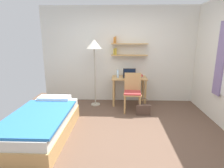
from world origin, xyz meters
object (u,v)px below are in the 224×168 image
bed (42,124)px  handbag (143,109)px  laptop (129,75)px  water_bottle (118,74)px  desk (129,83)px  desk_chair (132,91)px  standing_lamp (94,48)px  book_stack (140,76)px

bed → handbag: (1.96, 1.07, -0.10)m
laptop → water_bottle: 0.33m
desk → desk_chair: 0.51m
standing_lamp → handbag: size_ratio=4.16×
desk → laptop: 0.21m
desk_chair → laptop: 0.61m
handbag → desk: bearing=111.9°
bed → desk: size_ratio=2.05×
standing_lamp → handbag: 1.94m
desk → handbag: (0.30, -0.75, -0.45)m
laptop → handbag: laptop is taller
laptop → handbag: 1.07m
desk_chair → standing_lamp: (-0.96, 0.38, 1.01)m
bed → water_bottle: bearing=52.4°
bed → handbag: size_ratio=4.53×
desk_chair → water_bottle: (-0.36, 0.44, 0.33)m
desk_chair → book_stack: size_ratio=3.85×
water_bottle → book_stack: water_bottle is taller
desk_chair → book_stack: desk_chair is taller
bed → handbag: bearing=28.6°
bed → laptop: 2.56m
water_bottle → handbag: water_bottle is taller
handbag → book_stack: bearing=91.5°
water_bottle → handbag: size_ratio=0.50×
laptop → bed: bearing=-131.9°
desk_chair → standing_lamp: bearing=158.5°
standing_lamp → handbag: bearing=-27.6°
desk → standing_lamp: (-0.90, -0.12, 0.93)m
standing_lamp → book_stack: standing_lamp is taller
book_stack → handbag: 1.02m
standing_lamp → bed: bearing=-114.0°
bed → desk_chair: (1.72, 1.32, 0.28)m
water_bottle → handbag: (0.60, -0.70, -0.71)m
desk_chair → standing_lamp: size_ratio=0.54×
book_stack → water_bottle: bearing=-170.3°
desk → standing_lamp: standing_lamp is taller
bed → standing_lamp: 2.26m
bed → standing_lamp: (0.76, 1.70, 1.29)m
handbag → laptop: bearing=110.6°
laptop → handbag: bearing=-69.4°
book_stack → handbag: bearing=-88.5°
desk → water_bottle: (-0.30, -0.06, 0.26)m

